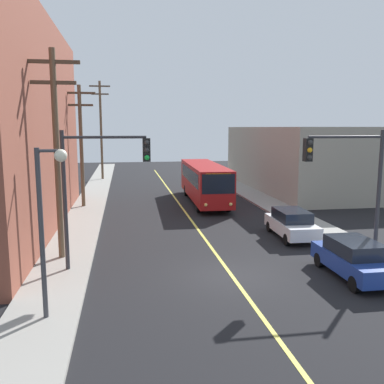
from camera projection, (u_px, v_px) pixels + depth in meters
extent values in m
plane|color=black|center=(232.00, 276.00, 17.74)|extent=(120.00, 120.00, 0.00)
cube|color=gray|center=(80.00, 226.00, 26.33)|extent=(2.50, 90.00, 0.15)
cube|color=gray|center=(297.00, 218.00, 28.63)|extent=(2.50, 90.00, 0.15)
cube|color=#D8CC4C|center=(183.00, 209.00, 32.37)|extent=(0.16, 60.00, 0.01)
cube|color=black|center=(58.00, 203.00, 25.95)|extent=(0.06, 16.18, 1.30)
cube|color=black|center=(56.00, 151.00, 25.46)|extent=(0.06, 16.18, 1.30)
cube|color=black|center=(53.00, 98.00, 24.96)|extent=(0.06, 16.18, 1.30)
cube|color=gray|center=(311.00, 158.00, 42.66)|extent=(12.00, 21.54, 6.30)
cube|color=black|center=(255.00, 174.00, 41.95)|extent=(0.06, 15.08, 1.30)
cube|color=maroon|center=(204.00, 181.00, 34.96)|extent=(2.87, 12.06, 2.75)
cube|color=black|center=(218.00, 184.00, 29.03)|extent=(2.35, 0.14, 1.40)
cube|color=black|center=(194.00, 167.00, 40.72)|extent=(2.30, 0.14, 1.10)
cube|color=black|center=(190.00, 175.00, 34.71)|extent=(0.33, 10.20, 1.10)
cube|color=black|center=(219.00, 174.00, 35.05)|extent=(0.33, 10.20, 1.10)
cube|color=orange|center=(218.00, 175.00, 28.94)|extent=(1.79, 0.11, 0.30)
sphere|color=#F9D872|center=(206.00, 205.00, 29.09)|extent=(0.24, 0.24, 0.24)
sphere|color=#F9D872|center=(231.00, 204.00, 29.33)|extent=(0.24, 0.24, 0.24)
cylinder|color=black|center=(199.00, 206.00, 30.90)|extent=(0.33, 1.01, 1.00)
cylinder|color=black|center=(228.00, 205.00, 31.20)|extent=(0.33, 1.01, 1.00)
cylinder|color=black|center=(186.00, 190.00, 38.44)|extent=(0.33, 1.01, 1.00)
cylinder|color=black|center=(210.00, 190.00, 38.74)|extent=(0.33, 1.01, 1.00)
cube|color=navy|center=(354.00, 262.00, 17.47)|extent=(1.83, 4.41, 0.70)
cube|color=black|center=(355.00, 247.00, 17.37)|extent=(1.64, 2.47, 0.60)
cylinder|color=black|center=(355.00, 284.00, 15.93)|extent=(0.22, 0.64, 0.64)
cylinder|color=black|center=(319.00, 260.00, 18.86)|extent=(0.22, 0.64, 0.64)
cylinder|color=black|center=(352.00, 258.00, 19.11)|extent=(0.22, 0.64, 0.64)
cube|color=silver|center=(291.00, 226.00, 23.78)|extent=(1.93, 4.45, 0.70)
cube|color=black|center=(292.00, 215.00, 23.68)|extent=(1.69, 2.51, 0.60)
cylinder|color=black|center=(287.00, 240.00, 22.26)|extent=(0.24, 0.65, 0.64)
cylinder|color=black|center=(316.00, 239.00, 22.46)|extent=(0.24, 0.65, 0.64)
cylinder|color=black|center=(269.00, 227.00, 25.19)|extent=(0.24, 0.65, 0.64)
cylinder|color=black|center=(295.00, 226.00, 25.40)|extent=(0.24, 0.65, 0.64)
cylinder|color=brown|center=(57.00, 156.00, 19.12)|extent=(0.28, 0.28, 9.59)
cube|color=#4C3D2D|center=(52.00, 62.00, 18.47)|extent=(2.40, 0.16, 0.16)
cube|color=#4C3D2D|center=(53.00, 83.00, 18.61)|extent=(2.00, 0.16, 0.16)
cylinder|color=brown|center=(81.00, 147.00, 32.01)|extent=(0.28, 0.28, 9.28)
cube|color=#4C3D2D|center=(79.00, 93.00, 31.39)|extent=(2.40, 0.16, 0.16)
cube|color=#4C3D2D|center=(80.00, 105.00, 31.53)|extent=(2.00, 0.16, 0.16)
cylinder|color=brown|center=(101.00, 131.00, 49.10)|extent=(0.28, 0.28, 11.44)
cube|color=#4C3D2D|center=(100.00, 86.00, 48.32)|extent=(2.40, 0.16, 0.16)
cube|color=#4C3D2D|center=(100.00, 94.00, 48.45)|extent=(2.00, 0.16, 0.16)
cylinder|color=#2D2D33|center=(65.00, 201.00, 17.72)|extent=(0.18, 0.18, 6.00)
cylinder|color=#2D2D33|center=(105.00, 137.00, 17.58)|extent=(3.50, 0.12, 0.12)
cube|color=black|center=(146.00, 150.00, 17.95)|extent=(0.32, 0.36, 1.00)
sphere|color=#2D2D2D|center=(147.00, 143.00, 17.71)|extent=(0.22, 0.22, 0.22)
sphere|color=#2D2D2D|center=(147.00, 150.00, 17.76)|extent=(0.22, 0.22, 0.22)
sphere|color=green|center=(147.00, 158.00, 17.81)|extent=(0.22, 0.22, 0.22)
cylinder|color=#2D2D33|center=(378.00, 197.00, 18.89)|extent=(0.18, 0.18, 6.00)
cylinder|color=#2D2D33|center=(346.00, 137.00, 18.19)|extent=(3.50, 0.12, 0.12)
cube|color=black|center=(308.00, 150.00, 18.00)|extent=(0.32, 0.36, 1.00)
sphere|color=#2D2D2D|center=(310.00, 143.00, 17.77)|extent=(0.22, 0.22, 0.22)
sphere|color=#F2A519|center=(310.00, 150.00, 17.82)|extent=(0.22, 0.22, 0.22)
sphere|color=#2D2D2D|center=(309.00, 158.00, 17.86)|extent=(0.22, 0.22, 0.22)
cylinder|color=#38383D|center=(42.00, 235.00, 13.15)|extent=(0.16, 0.16, 5.50)
cylinder|color=#38383D|center=(49.00, 151.00, 12.80)|extent=(0.70, 0.10, 0.10)
sphere|color=#EAE5C6|center=(61.00, 156.00, 12.88)|extent=(0.40, 0.40, 0.40)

